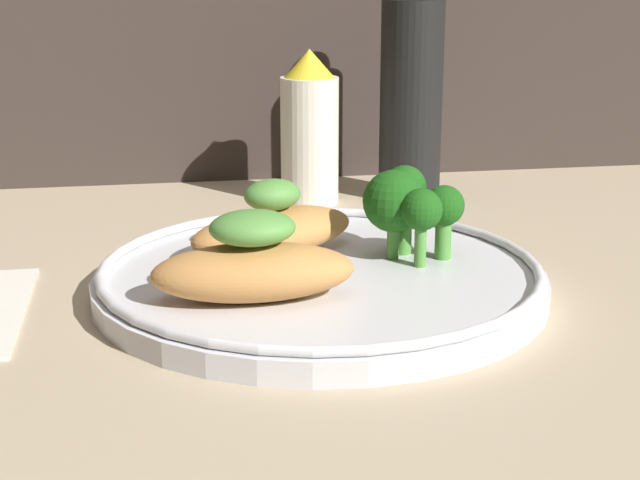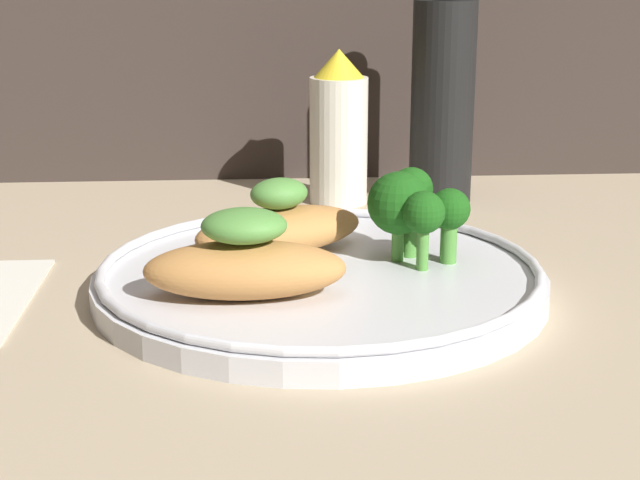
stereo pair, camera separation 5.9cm
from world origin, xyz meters
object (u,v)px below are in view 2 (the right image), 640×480
sauce_bottle (339,130)px  pepper_grinder (443,93)px  broccoli_bunch (413,205)px  plate (320,278)px

sauce_bottle → pepper_grinder: size_ratio=0.64×
sauce_bottle → pepper_grinder: 8.97cm
broccoli_bunch → plate: bearing=-163.6°
plate → pepper_grinder: (11.50, 22.55, 7.96)cm
pepper_grinder → broccoli_bunch: bearing=-105.2°
broccoli_bunch → pepper_grinder: (5.65, 20.83, 3.95)cm
broccoli_bunch → sauce_bottle: size_ratio=0.50×
broccoli_bunch → pepper_grinder: size_ratio=0.32×
broccoli_bunch → sauce_bottle: (-2.82, 20.83, 1.01)cm
plate → pepper_grinder: size_ratio=1.39×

